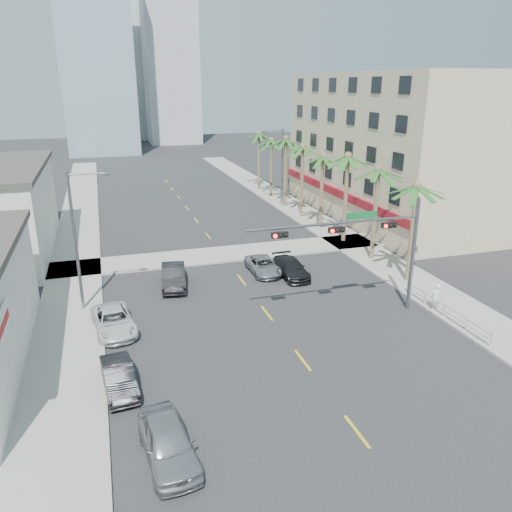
{
  "coord_description": "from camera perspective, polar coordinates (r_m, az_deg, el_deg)",
  "views": [
    {
      "loc": [
        -9.25,
        -17.42,
        13.88
      ],
      "look_at": [
        -0.34,
        11.27,
        3.5
      ],
      "focal_mm": 35.0,
      "sensor_mm": 36.0,
      "label": 1
    }
  ],
  "objects": [
    {
      "name": "ground",
      "position": [
        24.12,
        9.12,
        -16.35
      ],
      "size": [
        260.0,
        260.0,
        0.0
      ],
      "primitive_type": "plane",
      "color": "#262628",
      "rests_on": "ground"
    },
    {
      "name": "sidewalk_right",
      "position": [
        45.19,
        11.74,
        0.87
      ],
      "size": [
        4.0,
        120.0,
        0.15
      ],
      "primitive_type": "cube",
      "color": "gray",
      "rests_on": "ground"
    },
    {
      "name": "sidewalk_left",
      "position": [
        39.98,
        -20.1,
        -2.35
      ],
      "size": [
        4.0,
        120.0,
        0.15
      ],
      "primitive_type": "cube",
      "color": "gray",
      "rests_on": "ground"
    },
    {
      "name": "sidewalk_cross",
      "position": [
        42.78,
        -3.83,
        0.19
      ],
      "size": [
        80.0,
        4.0,
        0.15
      ],
      "primitive_type": "cube",
      "color": "gray",
      "rests_on": "ground"
    },
    {
      "name": "building_right",
      "position": [
        57.14,
        16.38,
        11.9
      ],
      "size": [
        15.25,
        28.0,
        15.0
      ],
      "color": "#CEB291",
      "rests_on": "ground"
    },
    {
      "name": "tower_far_left",
      "position": [
        112.88,
        -18.08,
        23.36
      ],
      "size": [
        14.0,
        14.0,
        48.0
      ],
      "primitive_type": "cube",
      "color": "#99B2C6",
      "rests_on": "ground"
    },
    {
      "name": "tower_far_right",
      "position": [
        129.72,
        -10.06,
        25.94
      ],
      "size": [
        12.0,
        12.0,
        60.0
      ],
      "primitive_type": "cube",
      "color": "#ADADB2",
      "rests_on": "ground"
    },
    {
      "name": "tower_far_center",
      "position": [
        142.73,
        -15.83,
        21.26
      ],
      "size": [
        16.0,
        16.0,
        42.0
      ],
      "primitive_type": "cube",
      "color": "#ADADB2",
      "rests_on": "ground"
    },
    {
      "name": "traffic_signal_mast",
      "position": [
        30.78,
        12.83,
        1.93
      ],
      "size": [
        11.12,
        0.54,
        7.2
      ],
      "color": "slate",
      "rests_on": "ground"
    },
    {
      "name": "palm_tree_0",
      "position": [
        36.69,
        17.9,
        7.47
      ],
      "size": [
        4.8,
        4.8,
        7.8
      ],
      "color": "brown",
      "rests_on": "ground"
    },
    {
      "name": "palm_tree_1",
      "position": [
        40.92,
        13.82,
        9.46
      ],
      "size": [
        4.8,
        4.8,
        8.16
      ],
      "color": "brown",
      "rests_on": "ground"
    },
    {
      "name": "palm_tree_2",
      "position": [
        45.36,
        10.48,
        11.02
      ],
      "size": [
        4.8,
        4.8,
        8.52
      ],
      "color": "brown",
      "rests_on": "ground"
    },
    {
      "name": "palm_tree_3",
      "position": [
        50.07,
        7.67,
        11.1
      ],
      "size": [
        4.8,
        4.8,
        7.8
      ],
      "color": "brown",
      "rests_on": "ground"
    },
    {
      "name": "palm_tree_4",
      "position": [
        54.75,
        5.38,
        12.22
      ],
      "size": [
        4.8,
        4.8,
        8.16
      ],
      "color": "brown",
      "rests_on": "ground"
    },
    {
      "name": "palm_tree_5",
      "position": [
        59.52,
        3.43,
        13.15
      ],
      "size": [
        4.8,
        4.8,
        8.52
      ],
      "color": "brown",
      "rests_on": "ground"
    },
    {
      "name": "palm_tree_6",
      "position": [
        64.46,
        1.76,
        13.0
      ],
      "size": [
        4.8,
        4.8,
        7.8
      ],
      "color": "brown",
      "rests_on": "ground"
    },
    {
      "name": "palm_tree_7",
      "position": [
        69.34,
        0.33,
        13.73
      ],
      "size": [
        4.8,
        4.8,
        8.16
      ],
      "color": "brown",
      "rests_on": "ground"
    },
    {
      "name": "streetlight_left",
      "position": [
        32.68,
        -19.67,
        2.27
      ],
      "size": [
        2.55,
        0.25,
        9.0
      ],
      "color": "slate",
      "rests_on": "ground"
    },
    {
      "name": "streetlight_right",
      "position": [
        59.66,
        2.83,
        10.54
      ],
      "size": [
        2.55,
        0.25,
        9.0
      ],
      "color": "slate",
      "rests_on": "ground"
    },
    {
      "name": "guardrail",
      "position": [
        33.24,
        20.75,
        -5.67
      ],
      "size": [
        0.08,
        8.08,
        1.0
      ],
      "color": "silver",
      "rests_on": "ground"
    },
    {
      "name": "car_parked_near",
      "position": [
        20.86,
        -10.04,
        -20.2
      ],
      "size": [
        2.25,
        4.71,
        1.55
      ],
      "primitive_type": "imported",
      "rotation": [
        0.0,
        0.0,
        0.09
      ],
      "color": "#AFAEB3",
      "rests_on": "ground"
    },
    {
      "name": "car_parked_mid",
      "position": [
        25.29,
        -15.4,
        -13.23
      ],
      "size": [
        1.76,
        4.1,
        1.31
      ],
      "primitive_type": "imported",
      "rotation": [
        0.0,
        0.0,
        0.1
      ],
      "color": "black",
      "rests_on": "ground"
    },
    {
      "name": "car_parked_far",
      "position": [
        30.78,
        -15.95,
        -7.16
      ],
      "size": [
        2.74,
        4.98,
        1.32
      ],
      "primitive_type": "imported",
      "rotation": [
        0.0,
        0.0,
        0.12
      ],
      "color": "silver",
      "rests_on": "ground"
    },
    {
      "name": "car_lane_left",
      "position": [
        36.42,
        -9.4,
        -2.28
      ],
      "size": [
        2.26,
        4.91,
        1.56
      ],
      "primitive_type": "imported",
      "rotation": [
        0.0,
        0.0,
        -0.13
      ],
      "color": "black",
      "rests_on": "ground"
    },
    {
      "name": "car_lane_center",
      "position": [
        38.5,
        0.83,
        -1.1
      ],
      "size": [
        2.03,
        4.39,
        1.22
      ],
      "primitive_type": "imported",
      "rotation": [
        0.0,
        0.0,
        -0.0
      ],
      "color": "#A9A9AD",
      "rests_on": "ground"
    },
    {
      "name": "car_lane_right",
      "position": [
        37.94,
        4.03,
        -1.38
      ],
      "size": [
        1.86,
        4.55,
        1.32
      ],
      "primitive_type": "imported",
      "rotation": [
        0.0,
        0.0,
        0.0
      ],
      "color": "black",
      "rests_on": "ground"
    },
    {
      "name": "pedestrian",
      "position": [
        33.87,
        19.83,
        -4.42
      ],
      "size": [
        0.73,
        0.57,
        1.77
      ],
      "primitive_type": "imported",
      "rotation": [
        0.0,
        0.0,
        3.39
      ],
      "color": "white",
      "rests_on": "sidewalk_right"
    }
  ]
}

